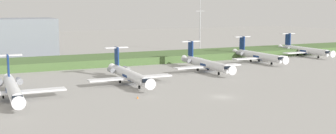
# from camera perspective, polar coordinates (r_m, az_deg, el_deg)

# --- Properties ---
(ground_plane) EXTENTS (500.00, 500.00, 0.00)m
(ground_plane) POSITION_cam_1_polar(r_m,az_deg,el_deg) (122.86, 0.01, -1.39)
(ground_plane) COLOR #9E9B96
(grass_berm) EXTENTS (320.00, 20.00, 2.63)m
(grass_berm) POSITION_cam_1_polar(r_m,az_deg,el_deg) (156.12, -5.54, 1.13)
(grass_berm) COLOR #4C6B38
(grass_berm) RESTS_ON ground
(regional_jet_second) EXTENTS (22.81, 31.00, 9.00)m
(regional_jet_second) POSITION_cam_1_polar(r_m,az_deg,el_deg) (99.53, -20.47, -2.73)
(regional_jet_second) COLOR white
(regional_jet_second) RESTS_ON ground
(regional_jet_third) EXTENTS (22.81, 31.00, 9.00)m
(regional_jet_third) POSITION_cam_1_polar(r_m,az_deg,el_deg) (112.70, -5.38, -1.00)
(regional_jet_third) COLOR white
(regional_jet_third) RESTS_ON ground
(regional_jet_fourth) EXTENTS (22.81, 31.00, 9.00)m
(regional_jet_fourth) POSITION_cam_1_polar(r_m,az_deg,el_deg) (133.98, 5.16, 0.48)
(regional_jet_fourth) COLOR white
(regional_jet_fourth) RESTS_ON ground
(regional_jet_fifth) EXTENTS (22.81, 31.00, 9.00)m
(regional_jet_fifth) POSITION_cam_1_polar(r_m,az_deg,el_deg) (158.86, 12.17, 1.55)
(regional_jet_fifth) COLOR white
(regional_jet_fifth) RESTS_ON ground
(regional_jet_sixth) EXTENTS (22.81, 31.00, 9.00)m
(regional_jet_sixth) POSITION_cam_1_polar(r_m,az_deg,el_deg) (183.56, 18.10, 2.21)
(regional_jet_sixth) COLOR white
(regional_jet_sixth) RESTS_ON ground
(antenna_mast) EXTENTS (4.40, 0.50, 28.32)m
(antenna_mast) POSITION_cam_1_polar(r_m,az_deg,el_deg) (192.18, 4.38, 5.58)
(antenna_mast) COLOR #B2B2B7
(antenna_mast) RESTS_ON ground
(safety_cone_front_marker) EXTENTS (0.44, 0.44, 0.55)m
(safety_cone_front_marker) POSITION_cam_1_polar(r_m,az_deg,el_deg) (94.82, -4.17, -4.14)
(safety_cone_front_marker) COLOR orange
(safety_cone_front_marker) RESTS_ON ground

